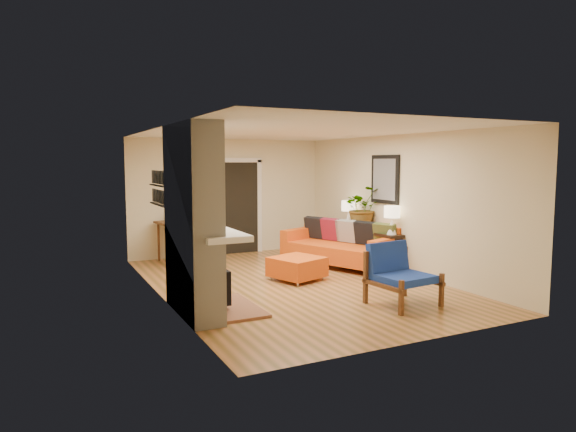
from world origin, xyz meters
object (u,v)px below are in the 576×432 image
blue_chair (397,271)px  lamp_near (392,217)px  ottoman (297,267)px  houseplant (363,207)px  console_table (369,237)px  sofa (343,246)px  lamp_far (348,210)px  dining_table (185,230)px

blue_chair → lamp_near: 2.25m
ottoman → houseplant: bearing=20.7°
lamp_near → houseplant: 0.95m
console_table → lamp_near: 0.88m
houseplant → ottoman: bearing=-159.3°
sofa → blue_chair: sofa is taller
console_table → lamp_far: bearing=90.0°
sofa → houseplant: 0.90m
sofa → dining_table: dining_table is taller
sofa → console_table: size_ratio=1.38×
dining_table → lamp_far: bearing=-20.0°
ottoman → lamp_near: lamp_near is taller
dining_table → console_table: dining_table is taller
sofa → ottoman: (-1.41, -0.71, -0.17)m
ottoman → blue_chair: size_ratio=1.09×
ottoman → console_table: console_table is taller
sofa → blue_chair: (-0.77, -2.71, 0.08)m
blue_chair → houseplant: bearing=65.3°
lamp_near → lamp_far: (0.00, 1.49, 0.00)m
dining_table → console_table: size_ratio=1.06×
dining_table → houseplant: (3.24, -1.73, 0.48)m
ottoman → lamp_near: bearing=-6.9°
lamp_far → console_table: bearing=-90.0°
console_table → lamp_near: bearing=-90.0°
blue_chair → console_table: (1.26, 2.50, 0.09)m
ottoman → lamp_far: (1.89, 1.27, 0.83)m
lamp_far → blue_chair: bearing=-111.0°
blue_chair → lamp_far: lamp_far is taller
console_table → houseplant: size_ratio=2.10×
sofa → lamp_far: lamp_far is taller
dining_table → sofa: bearing=-32.1°
ottoman → dining_table: dining_table is taller
dining_table → lamp_near: size_ratio=3.64×
ottoman → dining_table: 2.83m
dining_table → houseplant: houseplant is taller
lamp_far → houseplant: 0.56m
console_table → houseplant: (-0.01, 0.21, 0.59)m
lamp_near → blue_chair: bearing=-125.3°
lamp_near → houseplant: size_ratio=0.61×
dining_table → lamp_far: lamp_far is taller
lamp_far → sofa: bearing=-131.4°
sofa → blue_chair: 2.82m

